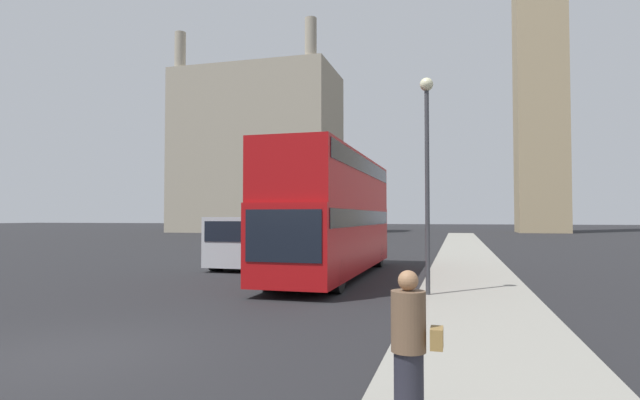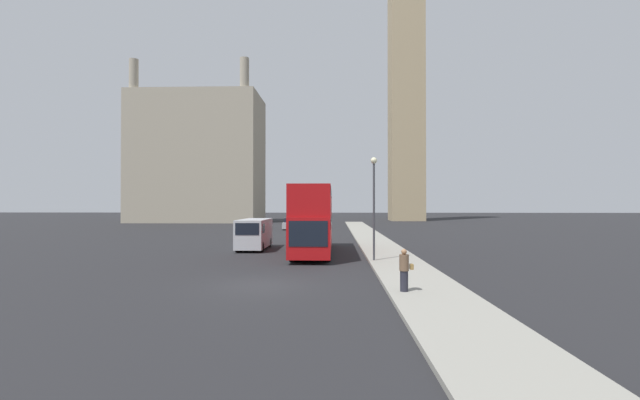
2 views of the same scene
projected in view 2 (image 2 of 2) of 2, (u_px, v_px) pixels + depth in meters
The scene contains 9 objects.
ground_plane at pixel (260, 285), 17.48m from camera, with size 300.00×300.00×0.00m, color black.
sidewalk_strip at pixel (420, 285), 17.27m from camera, with size 3.06×120.00×0.15m.
clock_tower at pixel (406, 50), 87.13m from camera, with size 7.17×7.34×68.03m.
building_block_distant at pixel (199, 159), 80.73m from camera, with size 23.24×13.24×29.01m.
red_double_decker_bus at pixel (313, 217), 28.82m from camera, with size 2.45×11.39×4.46m.
white_van at pixel (254, 233), 31.34m from camera, with size 1.94×5.27×2.22m.
pedestrian at pixel (404, 270), 15.58m from camera, with size 0.50×0.34×1.55m.
street_lamp at pixel (374, 193), 24.28m from camera, with size 0.36×0.36×5.85m.
parked_sedan at pixel (291, 224), 56.33m from camera, with size 1.76×4.69×1.51m.
Camera 2 is at (3.04, -17.42, 3.33)m, focal length 24.00 mm.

